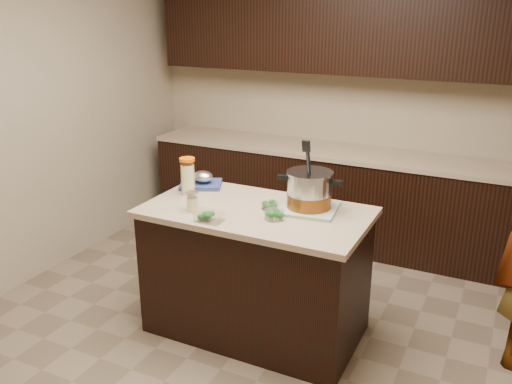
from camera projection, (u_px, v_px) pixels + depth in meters
ground_plane at (256, 329)px, 3.81m from camera, size 4.00×4.00×0.00m
room_shell at (256, 83)px, 3.25m from camera, size 4.04×4.04×2.72m
back_cabinets at (339, 144)px, 4.97m from camera, size 3.60×0.63×2.33m
island at (256, 271)px, 3.66m from camera, size 1.46×0.81×0.90m
dish_towel at (309, 208)px, 3.51m from camera, size 0.40×0.40×0.02m
stock_pot at (309, 192)px, 3.47m from camera, size 0.42×0.34×0.43m
lemonade_pitcher at (188, 178)px, 3.76m from camera, size 0.12×0.12×0.26m
mason_jar at (192, 202)px, 3.48m from camera, size 0.10×0.10×0.14m
broccoli_tub_left at (270, 205)px, 3.52m from camera, size 0.14×0.14×0.05m
broccoli_tub_right at (274, 215)px, 3.35m from camera, size 0.16×0.16×0.06m
broccoli_tub_rect at (209, 217)px, 3.32m from camera, size 0.17×0.13×0.06m
blue_tray at (202, 181)px, 3.94m from camera, size 0.36×0.33×0.11m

